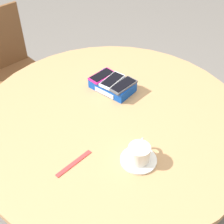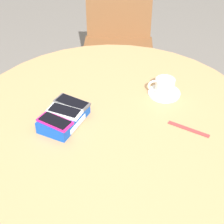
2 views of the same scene
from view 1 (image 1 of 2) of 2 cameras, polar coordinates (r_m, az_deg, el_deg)
The scene contains 10 objects.
ground_plane at distance 1.87m, azimuth 0.00°, elevation -17.46°, with size 8.00×8.00×0.00m, color slate.
round_table at distance 1.36m, azimuth 0.00°, elevation -3.35°, with size 1.14×1.14×0.73m.
phone_box at distance 1.42m, azimuth 0.07°, elevation 4.93°, with size 0.22×0.17×0.05m.
phone_magenta at distance 1.44m, azimuth -1.87°, elevation 6.66°, with size 0.08×0.13×0.01m.
phone_white at distance 1.40m, azimuth 0.05°, elevation 5.79°, with size 0.10×0.14×0.01m.
phone_gray at distance 1.38m, azimuth 2.06°, elevation 4.93°, with size 0.08×0.14×0.01m.
saucer at distance 1.13m, azimuth 4.87°, elevation -8.70°, with size 0.13×0.13×0.01m, color silver.
coffee_cup at distance 1.11m, azimuth 5.01°, elevation -7.41°, with size 0.09×0.10×0.06m.
lanyard_strap at distance 1.13m, azimuth -6.99°, elevation -9.30°, with size 0.16×0.02×0.00m, color red.
chair_near_window at distance 2.09m, azimuth -17.78°, elevation 6.13°, with size 0.46×0.46×0.85m.
Camera 1 is at (0.79, -0.55, 1.61)m, focal length 50.00 mm.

